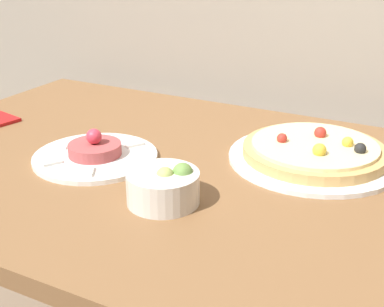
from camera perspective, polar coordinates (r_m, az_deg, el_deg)
name	(u,v)px	position (r m, az deg, el deg)	size (l,w,h in m)	color
dining_table	(204,210)	(1.09, 1.26, -6.09)	(1.44, 0.85, 0.74)	brown
pizza_plate	(314,153)	(1.12, 12.91, 0.09)	(0.35, 0.35, 0.06)	white
tartare_plate	(95,154)	(1.12, -10.28, -0.04)	(0.26, 0.26, 0.07)	white
small_bowl	(164,186)	(0.92, -3.01, -3.51)	(0.13, 0.13, 0.07)	silver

